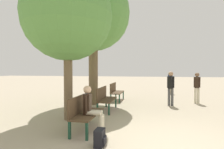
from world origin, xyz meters
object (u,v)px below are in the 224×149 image
at_px(bench_row_2, 116,91).
at_px(tree_row_1, 93,15).
at_px(tree_row_0, 68,17).
at_px(backpack, 100,138).
at_px(bench_row_1, 105,97).
at_px(person_seated, 91,107).
at_px(bench_row_0, 84,110).
at_px(pedestrian_near, 170,81).
at_px(pedestrian_far, 197,86).
at_px(pedestrian_mid, 171,86).

bearing_deg(bench_row_2, tree_row_1, -127.51).
relative_size(tree_row_0, backpack, 13.22).
height_order(bench_row_1, bench_row_2, same).
relative_size(bench_row_1, person_seated, 1.18).
bearing_deg(bench_row_0, pedestrian_near, 68.44).
relative_size(bench_row_2, tree_row_0, 0.30).
distance_m(bench_row_1, bench_row_2, 2.43).
relative_size(tree_row_1, person_seated, 4.92).
bearing_deg(bench_row_1, person_seated, -84.30).
bearing_deg(bench_row_2, pedestrian_near, 47.17).
xyz_separation_m(person_seated, pedestrian_far, (3.97, 4.97, 0.21)).
relative_size(tree_row_0, pedestrian_far, 3.22).
distance_m(bench_row_2, tree_row_1, 4.16).
bearing_deg(backpack, pedestrian_near, 74.49).
bearing_deg(tree_row_0, bench_row_0, -43.65).
distance_m(tree_row_0, pedestrian_near, 9.10).
xyz_separation_m(bench_row_0, pedestrian_far, (4.22, 4.86, 0.35)).
bearing_deg(tree_row_0, pedestrian_far, 37.86).
relative_size(tree_row_0, person_seated, 3.96).
relative_size(bench_row_1, pedestrian_mid, 0.93).
relative_size(bench_row_2, tree_row_1, 0.24).
height_order(backpack, pedestrian_far, pedestrian_far).
distance_m(bench_row_2, backpack, 5.87).
bearing_deg(tree_row_0, backpack, -47.91).
bearing_deg(bench_row_2, bench_row_0, -90.00).
bearing_deg(person_seated, tree_row_0, 139.95).
distance_m(tree_row_1, pedestrian_far, 6.35).
relative_size(person_seated, pedestrian_mid, 0.78).
bearing_deg(pedestrian_mid, pedestrian_near, 83.53).
distance_m(backpack, pedestrian_far, 6.82).
xyz_separation_m(bench_row_2, person_seated, (0.25, -4.97, 0.13)).
bearing_deg(bench_row_0, tree_row_0, 136.35).
relative_size(person_seated, pedestrian_far, 0.81).
bearing_deg(bench_row_2, tree_row_0, -102.86).
bearing_deg(pedestrian_far, bench_row_2, 179.97).
bearing_deg(tree_row_1, pedestrian_near, 48.41).
bearing_deg(pedestrian_near, pedestrian_far, -76.39).
height_order(person_seated, pedestrian_mid, pedestrian_mid).
xyz_separation_m(bench_row_0, bench_row_1, (0.00, 2.43, 0.00)).
bearing_deg(pedestrian_near, pedestrian_mid, -96.47).
bearing_deg(tree_row_0, bench_row_2, 77.14).
bearing_deg(pedestrian_far, tree_row_0, -142.14).
height_order(tree_row_1, pedestrian_mid, tree_row_1).
bearing_deg(bench_row_1, tree_row_0, -120.28).
xyz_separation_m(bench_row_0, pedestrian_mid, (2.84, 3.98, 0.38)).
height_order(tree_row_0, pedestrian_near, tree_row_0).
bearing_deg(bench_row_1, bench_row_0, -90.00).
bearing_deg(person_seated, bench_row_2, 92.92).
height_order(person_seated, backpack, person_seated).
distance_m(person_seated, pedestrian_mid, 4.84).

